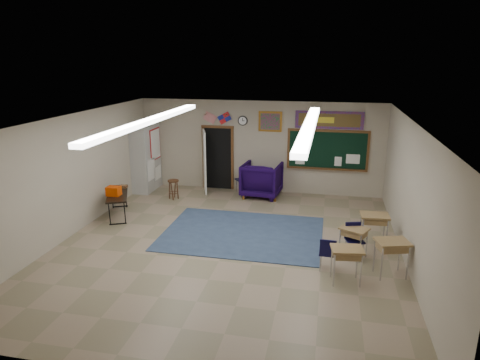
% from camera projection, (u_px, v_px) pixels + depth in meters
% --- Properties ---
extents(floor, '(9.00, 9.00, 0.00)m').
position_uv_depth(floor, '(228.00, 246.00, 10.20)').
color(floor, gray).
rests_on(floor, ground).
extents(back_wall, '(8.00, 0.04, 3.00)m').
position_uv_depth(back_wall, '(259.00, 147.00, 14.02)').
color(back_wall, '#B3A891').
rests_on(back_wall, floor).
extents(front_wall, '(8.00, 0.04, 3.00)m').
position_uv_depth(front_wall, '(146.00, 284.00, 5.56)').
color(front_wall, '#B3A891').
rests_on(front_wall, floor).
extents(left_wall, '(0.04, 9.00, 3.00)m').
position_uv_depth(left_wall, '(70.00, 176.00, 10.58)').
color(left_wall, '#B3A891').
rests_on(left_wall, floor).
extents(right_wall, '(0.04, 9.00, 3.00)m').
position_uv_depth(right_wall, '(412.00, 197.00, 9.00)').
color(right_wall, '#B3A891').
rests_on(right_wall, floor).
extents(ceiling, '(8.00, 9.00, 0.04)m').
position_uv_depth(ceiling, '(227.00, 120.00, 9.37)').
color(ceiling, silver).
rests_on(ceiling, back_wall).
extents(area_rug, '(4.00, 3.00, 0.02)m').
position_uv_depth(area_rug, '(243.00, 233.00, 10.91)').
color(area_rug, '#384B6B').
rests_on(area_rug, floor).
extents(fluorescent_strips, '(3.86, 6.00, 0.10)m').
position_uv_depth(fluorescent_strips, '(227.00, 123.00, 9.39)').
color(fluorescent_strips, white).
rests_on(fluorescent_strips, ceiling).
extents(doorway, '(1.10, 0.89, 2.16)m').
position_uv_depth(doorway, '(214.00, 159.00, 14.30)').
color(doorway, black).
rests_on(doorway, back_wall).
extents(chalkboard, '(2.55, 0.14, 1.30)m').
position_uv_depth(chalkboard, '(327.00, 151.00, 13.56)').
color(chalkboard, brown).
rests_on(chalkboard, back_wall).
extents(bulletin_board, '(2.10, 0.05, 0.55)m').
position_uv_depth(bulletin_board, '(329.00, 120.00, 13.29)').
color(bulletin_board, '#9E1C0D').
rests_on(bulletin_board, back_wall).
extents(framed_art_print, '(0.75, 0.05, 0.65)m').
position_uv_depth(framed_art_print, '(270.00, 121.00, 13.68)').
color(framed_art_print, '#96601D').
rests_on(framed_art_print, back_wall).
extents(wall_clock, '(0.32, 0.05, 0.32)m').
position_uv_depth(wall_clock, '(243.00, 121.00, 13.86)').
color(wall_clock, black).
rests_on(wall_clock, back_wall).
extents(wall_flags, '(1.16, 0.06, 0.70)m').
position_uv_depth(wall_flags, '(217.00, 116.00, 13.97)').
color(wall_flags, red).
rests_on(wall_flags, back_wall).
extents(storage_cabinet, '(0.59, 1.25, 2.20)m').
position_uv_depth(storage_cabinet, '(146.00, 158.00, 14.25)').
color(storage_cabinet, '#A9A8A4').
rests_on(storage_cabinet, floor).
extents(wingback_armchair, '(1.29, 1.32, 1.10)m').
position_uv_depth(wingback_armchair, '(262.00, 180.00, 13.73)').
color(wingback_armchair, black).
rests_on(wingback_armchair, floor).
extents(student_chair_reading, '(0.60, 0.60, 0.86)m').
position_uv_depth(student_chair_reading, '(243.00, 180.00, 14.08)').
color(student_chair_reading, black).
rests_on(student_chair_reading, floor).
extents(student_chair_desk_a, '(0.39, 0.39, 0.75)m').
position_uv_depth(student_chair_desk_a, '(328.00, 253.00, 8.96)').
color(student_chair_desk_a, black).
rests_on(student_chair_desk_a, floor).
extents(student_chair_desk_b, '(0.48, 0.48, 0.78)m').
position_uv_depth(student_chair_desk_b, '(355.00, 241.00, 9.51)').
color(student_chair_desk_b, black).
rests_on(student_chair_desk_b, floor).
extents(student_desk_front_left, '(0.72, 0.66, 0.70)m').
position_uv_depth(student_desk_front_left, '(353.00, 241.00, 9.54)').
color(student_desk_front_left, '#A3804C').
rests_on(student_desk_front_left, floor).
extents(student_desk_front_right, '(0.68, 0.52, 0.78)m').
position_uv_depth(student_desk_front_right, '(374.00, 228.00, 10.10)').
color(student_desk_front_right, '#A3804C').
rests_on(student_desk_front_right, floor).
extents(student_desk_back_left, '(0.68, 0.55, 0.74)m').
position_uv_depth(student_desk_back_left, '(346.00, 263.00, 8.45)').
color(student_desk_back_left, '#A3804C').
rests_on(student_desk_back_left, floor).
extents(student_desk_back_right, '(0.76, 0.65, 0.77)m').
position_uv_depth(student_desk_back_right, '(391.00, 256.00, 8.70)').
color(student_desk_back_right, '#A3804C').
rests_on(student_desk_back_right, floor).
extents(folding_table, '(1.17, 1.69, 0.92)m').
position_uv_depth(folding_table, '(118.00, 203.00, 12.06)').
color(folding_table, black).
rests_on(folding_table, floor).
extents(wooden_stool, '(0.35, 0.35, 0.61)m').
position_uv_depth(wooden_stool, '(174.00, 189.00, 13.50)').
color(wooden_stool, '#4E2917').
rests_on(wooden_stool, floor).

